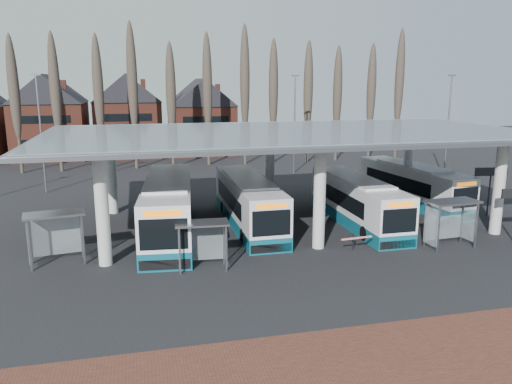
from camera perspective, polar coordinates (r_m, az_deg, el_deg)
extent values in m
plane|color=black|center=(27.53, 8.94, -7.92)|extent=(140.00, 140.00, 0.00)
cylinder|color=silver|center=(27.16, -17.17, -2.00)|extent=(0.70, 0.70, 6.00)
cylinder|color=silver|center=(37.90, -16.21, 2.09)|extent=(0.70, 0.70, 6.00)
cylinder|color=silver|center=(28.90, 7.27, -0.67)|extent=(0.70, 0.70, 6.00)
cylinder|color=silver|center=(39.17, 1.60, 2.91)|extent=(0.70, 0.70, 6.00)
cylinder|color=silver|center=(34.93, 26.02, 0.44)|extent=(0.70, 0.70, 6.00)
cylinder|color=silver|center=(43.81, 16.97, 3.40)|extent=(0.70, 0.70, 6.00)
cube|color=gray|center=(33.50, 4.10, 6.86)|extent=(32.00, 16.00, 0.12)
cube|color=silver|center=(33.49, 4.10, 6.97)|extent=(31.50, 15.50, 0.04)
cone|color=#473D33|center=(58.07, -25.68, 9.06)|extent=(0.36, 0.36, 14.50)
ellipsoid|color=#473D33|center=(58.03, -25.84, 10.77)|extent=(1.10, 1.10, 11.02)
cone|color=#473D33|center=(57.38, -21.73, 9.38)|extent=(0.36, 0.36, 14.50)
ellipsoid|color=#473D33|center=(57.34, -21.87, 11.11)|extent=(1.10, 1.10, 11.02)
cone|color=#473D33|center=(56.96, -17.69, 9.66)|extent=(0.36, 0.36, 14.50)
ellipsoid|color=#473D33|center=(56.92, -17.81, 11.40)|extent=(1.10, 1.10, 11.02)
cone|color=#473D33|center=(56.83, -13.61, 9.89)|extent=(0.36, 0.36, 14.50)
ellipsoid|color=#473D33|center=(56.78, -13.70, 11.64)|extent=(1.10, 1.10, 11.02)
cone|color=#473D33|center=(56.97, -9.53, 10.07)|extent=(0.36, 0.36, 14.50)
ellipsoid|color=#473D33|center=(56.93, -9.59, 11.82)|extent=(1.10, 1.10, 11.02)
cone|color=#473D33|center=(57.40, -5.48, 10.20)|extent=(0.36, 0.36, 14.50)
ellipsoid|color=#473D33|center=(57.35, -5.52, 11.94)|extent=(1.10, 1.10, 11.02)
cone|color=#473D33|center=(58.09, -1.51, 10.28)|extent=(0.36, 0.36, 14.50)
ellipsoid|color=#473D33|center=(58.05, -1.52, 11.99)|extent=(1.10, 1.10, 11.02)
cone|color=#473D33|center=(59.05, 2.35, 10.31)|extent=(0.36, 0.36, 14.50)
ellipsoid|color=#473D33|center=(59.01, 2.37, 12.00)|extent=(1.10, 1.10, 11.02)
cone|color=#473D33|center=(60.26, 6.07, 10.30)|extent=(0.36, 0.36, 14.50)
ellipsoid|color=#473D33|center=(60.22, 6.11, 11.95)|extent=(1.10, 1.10, 11.02)
cone|color=#473D33|center=(61.71, 9.63, 10.24)|extent=(0.36, 0.36, 14.50)
ellipsoid|color=#473D33|center=(61.67, 9.69, 11.86)|extent=(1.10, 1.10, 11.02)
cone|color=#473D33|center=(63.38, 13.02, 10.16)|extent=(0.36, 0.36, 14.50)
ellipsoid|color=#473D33|center=(63.34, 13.10, 11.73)|extent=(1.10, 1.10, 11.02)
cone|color=#473D33|center=(65.25, 16.22, 10.04)|extent=(0.36, 0.36, 14.50)
ellipsoid|color=#473D33|center=(65.21, 16.31, 11.57)|extent=(1.10, 1.10, 11.02)
cube|color=brown|center=(68.85, -22.30, 6.58)|extent=(8.00, 10.00, 7.00)
pyramid|color=black|center=(68.59, -22.79, 12.40)|extent=(8.30, 10.30, 3.50)
cube|color=brown|center=(68.06, -14.33, 7.07)|extent=(8.00, 10.00, 7.00)
pyramid|color=black|center=(67.79, -14.65, 12.96)|extent=(8.30, 10.30, 3.50)
cube|color=brown|center=(68.59, -6.31, 7.42)|extent=(8.00, 10.00, 7.00)
pyramid|color=black|center=(68.33, -6.45, 13.27)|extent=(8.30, 10.30, 3.50)
cylinder|color=slate|center=(46.69, -23.33, 5.94)|extent=(0.16, 0.16, 10.00)
cube|color=slate|center=(46.47, -23.89, 12.18)|extent=(0.80, 0.15, 0.15)
cylinder|color=slate|center=(52.51, 4.42, 7.54)|extent=(0.16, 0.16, 10.00)
cube|color=slate|center=(52.31, 4.52, 13.11)|extent=(0.80, 0.15, 0.15)
cylinder|color=slate|center=(53.30, 21.07, 6.82)|extent=(0.16, 0.16, 10.00)
cube|color=slate|center=(53.11, 21.51, 12.30)|extent=(0.80, 0.15, 0.15)
cube|color=silver|center=(31.93, -9.99, -1.42)|extent=(4.07, 13.24, 3.04)
cube|color=#0C5062|center=(32.31, -9.89, -3.94)|extent=(4.09, 13.27, 0.98)
cube|color=silver|center=(31.59, -10.10, 1.35)|extent=(3.27, 8.03, 0.20)
cube|color=black|center=(32.43, -9.96, -1.00)|extent=(3.74, 9.62, 1.19)
cube|color=black|center=(25.66, -10.52, -4.78)|extent=(2.43, 0.31, 1.63)
cube|color=black|center=(38.24, -9.64, 1.07)|extent=(2.35, 0.30, 1.30)
cube|color=orange|center=(25.36, -10.61, -2.43)|extent=(1.93, 0.25, 0.33)
cube|color=black|center=(26.20, -10.37, -8.17)|extent=(2.63, 0.35, 0.54)
cylinder|color=black|center=(28.46, -12.72, -6.29)|extent=(0.41, 1.07, 1.04)
cylinder|color=black|center=(28.33, -7.63, -6.16)|extent=(0.41, 1.07, 1.04)
cylinder|color=black|center=(36.03, -11.68, -2.24)|extent=(0.41, 1.07, 1.04)
cylinder|color=black|center=(35.93, -7.68, -2.13)|extent=(0.41, 1.07, 1.04)
cube|color=silver|center=(33.41, -0.86, -0.91)|extent=(2.55, 11.86, 2.77)
cube|color=#0C5062|center=(33.74, -0.85, -3.12)|extent=(2.57, 11.88, 0.89)
cube|color=silver|center=(33.10, -0.87, 1.50)|extent=(2.29, 7.12, 0.18)
cube|color=black|center=(33.85, -1.04, -0.56)|extent=(2.58, 8.54, 1.09)
cube|color=black|center=(27.85, 1.77, -3.57)|extent=(2.22, 0.07, 1.48)
cube|color=black|center=(39.04, -2.73, 1.19)|extent=(2.14, 0.07, 1.19)
cube|color=orange|center=(27.59, 1.78, -1.60)|extent=(1.76, 0.05, 0.30)
cube|color=black|center=(28.30, 1.74, -6.45)|extent=(2.39, 0.09, 0.49)
cylinder|color=black|center=(29.99, -1.43, -5.08)|extent=(0.28, 0.95, 0.95)
cylinder|color=black|center=(30.52, 2.78, -4.78)|extent=(0.28, 0.95, 0.95)
cylinder|color=black|center=(36.81, -3.75, -1.76)|extent=(0.28, 0.95, 0.95)
cylinder|color=black|center=(37.24, -0.29, -1.56)|extent=(0.28, 0.95, 0.95)
cube|color=silver|center=(34.59, 11.51, -0.82)|extent=(2.45, 11.40, 2.66)
cube|color=#0C5062|center=(34.91, 11.42, -2.86)|extent=(2.47, 11.42, 0.85)
cube|color=silver|center=(34.31, 11.61, 1.42)|extent=(2.20, 6.84, 0.17)
cube|color=black|center=(34.99, 11.19, -0.49)|extent=(2.48, 8.21, 1.04)
cube|color=black|center=(29.70, 16.08, -3.18)|extent=(2.13, 0.06, 1.42)
cube|color=black|center=(39.67, 8.10, 1.16)|extent=(2.06, 0.06, 1.14)
cube|color=orange|center=(29.46, 16.19, -1.40)|extent=(1.70, 0.05, 0.28)
cube|color=black|center=(30.11, 15.90, -5.79)|extent=(2.30, 0.08, 0.47)
cylinder|color=black|center=(31.32, 12.33, -4.64)|extent=(0.27, 0.91, 0.91)
cylinder|color=black|center=(32.30, 15.85, -4.31)|extent=(0.27, 0.91, 0.91)
cylinder|color=black|center=(37.44, 7.78, -1.63)|extent=(0.27, 0.91, 0.91)
cylinder|color=black|center=(38.27, 10.85, -1.43)|extent=(0.27, 0.91, 0.91)
cube|color=silver|center=(41.25, 17.44, 1.01)|extent=(3.80, 11.64, 2.67)
cube|color=#0C5062|center=(41.51, 17.32, -0.73)|extent=(3.83, 11.66, 0.86)
cube|color=silver|center=(41.01, 17.56, 2.90)|extent=(3.01, 7.07, 0.17)
cube|color=black|center=(41.60, 17.05, 1.26)|extent=(3.45, 8.47, 1.05)
cube|color=black|center=(37.03, 22.81, -0.60)|extent=(2.13, 0.32, 1.43)
cube|color=black|center=(45.76, 13.10, 2.48)|extent=(2.06, 0.31, 1.14)
cube|color=orange|center=(36.84, 22.93, 0.84)|extent=(1.69, 0.25, 0.29)
cube|color=black|center=(37.36, 22.61, -2.73)|extent=(2.30, 0.36, 0.48)
cylinder|color=black|center=(38.10, 19.32, -1.99)|extent=(0.38, 0.94, 0.91)
cylinder|color=black|center=(39.52, 21.78, -1.67)|extent=(0.38, 0.94, 0.91)
cylinder|color=black|center=(43.49, 13.51, 0.13)|extent=(0.38, 0.94, 0.91)
cylinder|color=black|center=(44.74, 15.85, 0.34)|extent=(0.38, 0.94, 0.91)
cube|color=gray|center=(28.01, -24.49, -5.65)|extent=(0.10, 0.10, 2.70)
cube|color=gray|center=(28.03, -19.18, -5.19)|extent=(0.10, 0.10, 2.70)
cube|color=gray|center=(29.15, -24.46, -4.96)|extent=(0.10, 0.10, 2.70)
cube|color=gray|center=(29.17, -19.36, -4.52)|extent=(0.10, 0.10, 2.70)
cube|color=gray|center=(28.19, -22.10, -2.35)|extent=(3.24, 2.00, 0.11)
cube|color=silver|center=(29.17, -21.92, -4.62)|extent=(2.57, 0.48, 2.16)
cube|color=silver|center=(28.57, -24.59, -5.21)|extent=(0.24, 1.18, 2.16)
cube|color=silver|center=(28.59, -19.17, -4.74)|extent=(0.24, 1.18, 2.16)
cube|color=gray|center=(25.44, -8.70, -6.74)|extent=(0.08, 0.08, 2.44)
cube|color=gray|center=(25.59, -3.43, -6.50)|extent=(0.08, 0.08, 2.44)
cube|color=gray|center=(26.46, -8.77, -5.98)|extent=(0.08, 0.08, 2.44)
cube|color=gray|center=(26.60, -3.70, -5.75)|extent=(0.08, 0.08, 2.44)
cube|color=gray|center=(25.62, -6.21, -3.56)|extent=(2.80, 1.52, 0.10)
cube|color=silver|center=(26.53, -6.24, -5.74)|extent=(2.34, 0.18, 1.95)
cube|color=silver|center=(25.93, -8.85, -6.25)|extent=(0.10, 1.07, 1.95)
cube|color=silver|center=(26.08, -3.46, -6.01)|extent=(0.10, 1.07, 1.95)
cube|color=gray|center=(29.99, 20.12, -4.11)|extent=(0.09, 0.09, 2.72)
cube|color=gray|center=(31.63, 23.87, -3.58)|extent=(0.09, 0.09, 2.72)
cube|color=gray|center=(30.89, 18.77, -3.52)|extent=(0.09, 0.09, 2.72)
cube|color=gray|center=(32.49, 22.48, -3.04)|extent=(0.09, 0.09, 2.72)
cube|color=gray|center=(30.89, 21.55, -1.03)|extent=(3.15, 1.75, 0.11)
cube|color=silver|center=(31.70, 20.62, -3.16)|extent=(2.61, 0.24, 2.17)
cube|color=silver|center=(30.39, 19.36, -3.72)|extent=(0.14, 1.20, 2.17)
cube|color=silver|center=(32.08, 23.25, -3.20)|extent=(0.14, 1.20, 2.17)
cylinder|color=black|center=(39.47, 25.09, -0.06)|extent=(0.11, 0.11, 3.50)
cube|color=black|center=(39.19, 25.30, 2.12)|extent=(2.40, 0.44, 0.60)
cube|color=black|center=(29.53, 11.05, -5.58)|extent=(0.07, 0.07, 0.97)
cube|color=red|center=(29.05, 11.43, -5.17)|extent=(1.94, 0.27, 0.09)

